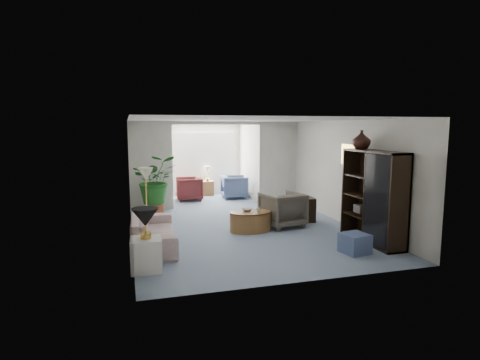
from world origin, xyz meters
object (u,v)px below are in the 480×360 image
object	(u,v)px
coffee_cup	(258,210)
cabinet_urn	(361,140)
sofa	(153,231)
sunroom_chair_maroon	(189,189)
coffee_bowl	(247,210)
entertainment_cabinet	(373,197)
sunroom_chair_blue	(234,187)
wingback_chair	(282,209)
end_table	(146,255)
side_table_dark	(304,210)
floor_lamp	(146,174)
table_lamp	(145,217)
sunroom_table	(208,188)
framed_picture	(349,155)
coffee_table	(250,221)
plant_pot	(156,209)
ottoman	(355,243)

from	to	relation	value
coffee_cup	cabinet_urn	size ratio (longest dim) A/B	0.26
sofa	sunroom_chair_maroon	size ratio (longest dim) A/B	2.58
coffee_bowl	cabinet_urn	world-z (taller)	cabinet_urn
entertainment_cabinet	sunroom_chair_blue	bearing A→B (deg)	103.90
sunroom_chair_blue	wingback_chair	bearing A→B (deg)	-174.02
end_table	sunroom_chair_maroon	size ratio (longest dim) A/B	0.66
side_table_dark	floor_lamp	bearing A→B (deg)	170.16
sofa	table_lamp	bearing A→B (deg)	174.27
sofa	floor_lamp	size ratio (longest dim) A/B	5.90
end_table	table_lamp	xyz separation A→B (m)	(0.00, 0.00, 0.62)
sunroom_table	table_lamp	bearing A→B (deg)	-109.35
framed_picture	floor_lamp	xyz separation A→B (m)	(-4.59, 1.31, -0.45)
coffee_table	plant_pot	distance (m)	2.97
side_table_dark	end_table	bearing A→B (deg)	-148.66
coffee_table	ottoman	distance (m)	2.47
floor_lamp	sunroom_chair_maroon	bearing A→B (deg)	63.83
plant_pot	entertainment_cabinet	bearing A→B (deg)	-42.55
framed_picture	ottoman	xyz separation A→B (m)	(-0.96, -1.88, -1.52)
sunroom_chair_maroon	sunroom_table	world-z (taller)	sunroom_chair_maroon
framed_picture	sunroom_chair_maroon	bearing A→B (deg)	125.98
sofa	cabinet_urn	distance (m)	4.69
coffee_bowl	sunroom_chair_maroon	distance (m)	4.12
coffee_bowl	plant_pot	xyz separation A→B (m)	(-1.87, 2.16, -0.32)
coffee_bowl	side_table_dark	size ratio (longest dim) A/B	0.38
end_table	table_lamp	distance (m)	0.62
table_lamp	ottoman	bearing A→B (deg)	-2.01
coffee_table	coffee_cup	distance (m)	0.33
framed_picture	sunroom_chair_blue	bearing A→B (deg)	110.67
ottoman	floor_lamp	bearing A→B (deg)	138.71
framed_picture	ottoman	distance (m)	2.60
coffee_cup	table_lamp	bearing A→B (deg)	-144.75
framed_picture	coffee_bowl	bearing A→B (deg)	174.26
sofa	sunroom_chair_maroon	bearing A→B (deg)	-14.30
floor_lamp	wingback_chair	size ratio (longest dim) A/B	0.40
sunroom_chair_maroon	sunroom_table	size ratio (longest dim) A/B	1.66
framed_picture	entertainment_cabinet	xyz separation A→B (m)	(-0.23, -1.33, -0.76)
cabinet_urn	plant_pot	bearing A→B (deg)	141.51
floor_lamp	cabinet_urn	xyz separation A→B (m)	(4.36, -2.13, 0.83)
entertainment_cabinet	coffee_bowl	bearing A→B (deg)	144.42
side_table_dark	plant_pot	world-z (taller)	side_table_dark
end_table	ottoman	size ratio (longest dim) A/B	1.19
wingback_chair	sunroom_chair_maroon	distance (m)	4.26
cabinet_urn	sunroom_table	size ratio (longest dim) A/B	0.81
coffee_bowl	cabinet_urn	distance (m)	2.92
end_table	wingback_chair	xyz separation A→B (m)	(3.24, 2.10, 0.14)
cabinet_urn	sunroom_chair_blue	world-z (taller)	cabinet_urn
end_table	plant_pot	distance (m)	4.18
cabinet_urn	sunroom_chair_blue	bearing A→B (deg)	105.19
sofa	coffee_table	distance (m)	2.25
sofa	ottoman	xyz separation A→B (m)	(3.59, -1.48, -0.13)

